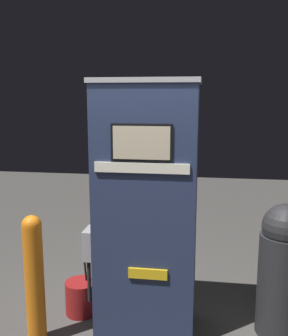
{
  "coord_description": "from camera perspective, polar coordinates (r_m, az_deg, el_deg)",
  "views": [
    {
      "loc": [
        0.47,
        -2.95,
        2.05
      ],
      "look_at": [
        0.0,
        0.12,
        1.48
      ],
      "focal_mm": 42.0,
      "sensor_mm": 36.0,
      "label": 1
    }
  ],
  "objects": [
    {
      "name": "trash_bin",
      "position": [
        3.67,
        19.57,
        -13.58
      ],
      "size": [
        0.42,
        0.42,
        1.17
      ],
      "color": "#232326",
      "rests_on": "ground_plane"
    },
    {
      "name": "gas_pump",
      "position": [
        3.37,
        0.27,
        -6.03
      ],
      "size": [
        0.95,
        0.53,
        2.19
      ],
      "color": "#232D4C",
      "rests_on": "ground_plane"
    },
    {
      "name": "squeegee_bucket",
      "position": [
        3.99,
        -9.11,
        -18.01
      ],
      "size": [
        0.3,
        0.3,
        0.71
      ],
      "color": "maroon",
      "rests_on": "ground_plane"
    },
    {
      "name": "safety_bollard",
      "position": [
        3.48,
        -15.64,
        -14.95
      ],
      "size": [
        0.16,
        0.16,
        1.11
      ],
      "color": "orange",
      "rests_on": "ground_plane"
    }
  ]
}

